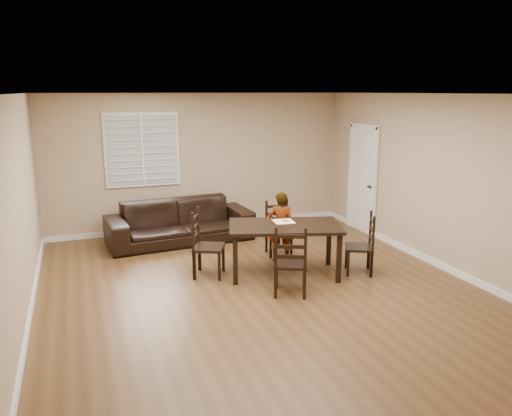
# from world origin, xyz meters

# --- Properties ---
(ground) EXTENTS (7.00, 7.00, 0.00)m
(ground) POSITION_xyz_m (0.00, 0.00, 0.00)
(ground) COLOR brown
(ground) RESTS_ON ground
(room) EXTENTS (6.04, 7.04, 2.72)m
(room) POSITION_xyz_m (0.04, 0.18, 1.81)
(room) COLOR tan
(room) RESTS_ON ground
(dining_table) EXTENTS (1.87, 1.39, 0.78)m
(dining_table) POSITION_xyz_m (0.57, 0.48, 0.69)
(dining_table) COLOR black
(dining_table) RESTS_ON ground
(chair_near) EXTENTS (0.47, 0.44, 0.92)m
(chair_near) POSITION_xyz_m (0.86, 1.48, 0.42)
(chair_near) COLOR black
(chair_near) RESTS_ON ground
(chair_far) EXTENTS (0.58, 0.57, 1.00)m
(chair_far) POSITION_xyz_m (0.29, -0.36, 0.45)
(chair_far) COLOR black
(chair_far) RESTS_ON ground
(chair_left) EXTENTS (0.59, 0.60, 1.03)m
(chair_left) POSITION_xyz_m (-0.64, 0.87, 0.47)
(chair_left) COLOR black
(chair_left) RESTS_ON ground
(chair_right) EXTENTS (0.54, 0.56, 0.95)m
(chair_right) POSITION_xyz_m (1.77, 0.09, 0.43)
(chair_right) COLOR black
(chair_right) RESTS_ON ground
(child) EXTENTS (0.50, 0.42, 1.16)m
(child) POSITION_xyz_m (0.75, 1.06, 0.58)
(child) COLOR gray
(child) RESTS_ON ground
(napkin) EXTENTS (0.33, 0.33, 0.00)m
(napkin) POSITION_xyz_m (0.63, 0.66, 0.78)
(napkin) COLOR silver
(napkin) RESTS_ON dining_table
(donut) EXTENTS (0.11, 0.11, 0.04)m
(donut) POSITION_xyz_m (0.65, 0.65, 0.81)
(donut) COLOR #CD8749
(donut) RESTS_ON napkin
(sofa) EXTENTS (2.71, 1.24, 0.77)m
(sofa) POSITION_xyz_m (-0.58, 2.69, 0.38)
(sofa) COLOR black
(sofa) RESTS_ON ground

